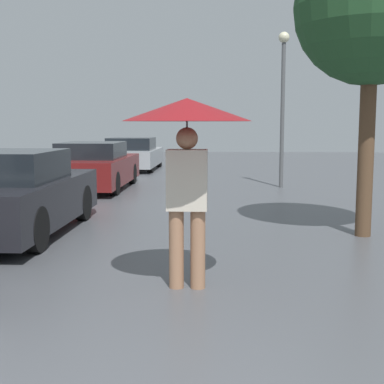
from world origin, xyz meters
The scene contains 6 objects.
pedestrian centered at (-0.37, 3.40, 1.62)m, with size 1.30×1.30×1.93m.
parked_car_second centered at (-3.19, 5.96, 0.60)m, with size 1.67×3.85×1.28m.
parked_car_third centered at (-3.32, 11.68, 0.57)m, with size 1.73×4.03×1.21m.
parked_car_farthest centered at (-3.30, 17.56, 0.56)m, with size 1.84×4.02×1.17m.
tree centered at (2.11, 6.11, 3.32)m, with size 2.24×2.24×4.46m.
street_lamp centered at (1.56, 12.29, 2.58)m, with size 0.28×0.28×4.02m.
Camera 1 is at (-0.03, -1.94, 1.68)m, focal length 50.00 mm.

